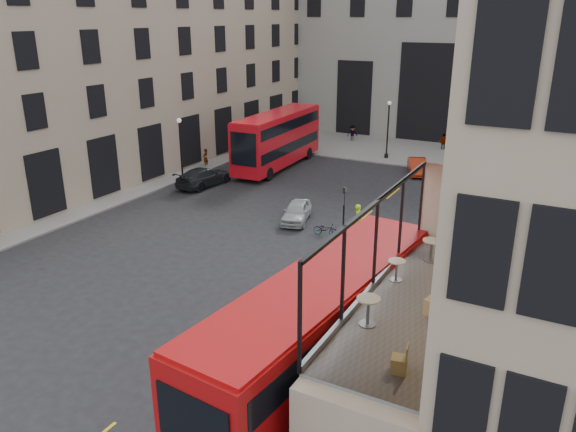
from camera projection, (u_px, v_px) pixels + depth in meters
The scene contains 31 objects.
ground at pixel (242, 368), 21.20m from camera, with size 140.00×140.00×0.00m, color black.
host_building_main at pixel (566, 217), 14.12m from camera, with size 7.26×11.40×15.10m.
host_frontage at pixel (415, 366), 17.53m from camera, with size 3.00×11.00×4.50m, color tan.
cafe_floor at pixel (420, 300), 16.75m from camera, with size 3.00×10.00×0.10m, color slate.
building_left at pixel (93, 31), 45.97m from camera, with size 14.60×50.60×22.00m.
gateway at pixel (443, 47), 60.01m from camera, with size 35.00×10.60×18.00m.
pavement_far at pixel (399, 150), 55.33m from camera, with size 40.00×12.00×0.12m, color slate.
pavement_left at pixel (77, 197), 40.95m from camera, with size 8.00×48.00×0.12m, color slate.
traffic_light_near at pixel (344, 212), 30.76m from camera, with size 0.16×0.20×3.80m.
traffic_light_far at pixel (270, 135), 50.28m from camera, with size 0.16×0.20×3.80m.
street_lamp_a at pixel (181, 156), 42.90m from camera, with size 0.36×0.36×5.33m.
street_lamp_b at pixel (388, 133), 51.23m from camera, with size 0.36×0.36×5.33m.
bus_near at pixel (322, 334), 18.36m from camera, with size 3.88×12.38×4.86m.
bus_far at pixel (278, 137), 48.40m from camera, with size 3.32×12.05×4.76m.
car_a at pixel (297, 212), 36.14m from camera, with size 1.52×3.78×1.29m, color #AAADB2.
car_b at pixel (417, 166), 46.93m from camera, with size 1.37×3.92×1.29m, color #991F09.
car_c at pixel (204, 177), 43.62m from camera, with size 2.04×5.01×1.45m, color black.
bicycle at pixel (326, 229), 33.87m from camera, with size 0.53×1.52×0.80m, color gray.
cyclist at pixel (358, 220), 33.72m from camera, with size 0.71×0.47×1.96m, color #BBF619.
pedestrian_a at pixel (271, 134), 58.56m from camera, with size 0.90×0.70×1.84m, color gray.
pedestrian_b at pixel (352, 134), 58.85m from camera, with size 1.12×0.64×1.73m, color gray.
pedestrian_c at pixel (443, 142), 55.04m from camera, with size 0.97×0.41×1.66m, color gray.
pedestrian_d at pixel (549, 158), 48.59m from camera, with size 0.92×0.60×1.88m, color gray.
pedestrian_e at pixel (206, 158), 49.05m from camera, with size 0.59×0.39×1.61m, color gray.
cafe_table_near at pixel (368, 307), 15.17m from camera, with size 0.65×0.65×0.82m.
cafe_table_mid at pixel (397, 267), 17.76m from camera, with size 0.55×0.55×0.69m.
cafe_table_far at pixel (431, 247), 19.16m from camera, with size 0.62×0.62×0.78m.
cafe_chair_a at pixel (400, 363), 13.25m from camera, with size 0.44×0.44×0.76m.
cafe_chair_b at pixel (435, 306), 15.78m from camera, with size 0.55×0.55×0.91m.
cafe_chair_c at pixel (466, 286), 16.93m from camera, with size 0.45×0.45×0.87m.
cafe_chair_d at pixel (482, 255), 19.24m from camera, with size 0.47×0.47×0.80m.
Camera 1 is at (10.10, -15.01, 12.59)m, focal length 35.00 mm.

